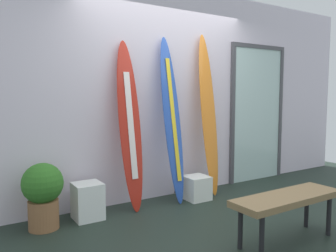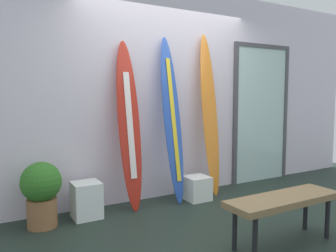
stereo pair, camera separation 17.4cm
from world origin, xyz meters
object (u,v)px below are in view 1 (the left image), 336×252
(surfboard_sunset, at_px, (208,114))
(potted_plant, at_px, (43,192))
(bench, at_px, (287,201))
(display_block_center, at_px, (88,201))
(surfboard_crimson, at_px, (130,125))
(glass_door, at_px, (257,111))
(surfboard_cobalt, at_px, (172,120))
(display_block_left, at_px, (196,188))

(surfboard_sunset, bearing_deg, potted_plant, -177.49)
(bench, bearing_deg, display_block_center, 131.38)
(potted_plant, bearing_deg, surfboard_crimson, 4.82)
(display_block_center, relative_size, potted_plant, 0.59)
(surfboard_crimson, xyz_separation_m, bench, (0.82, -1.61, -0.62))
(surfboard_crimson, distance_m, potted_plant, 1.20)
(display_block_center, relative_size, glass_door, 0.19)
(surfboard_cobalt, xyz_separation_m, glass_door, (1.77, 0.23, 0.06))
(potted_plant, bearing_deg, glass_door, 5.03)
(display_block_left, bearing_deg, surfboard_crimson, 171.35)
(surfboard_cobalt, bearing_deg, surfboard_sunset, 2.69)
(surfboard_crimson, xyz_separation_m, potted_plant, (-1.02, -0.09, -0.62))
(glass_door, distance_m, potted_plant, 3.46)
(surfboard_crimson, relative_size, display_block_left, 6.57)
(display_block_center, distance_m, potted_plant, 0.51)
(surfboard_crimson, bearing_deg, potted_plant, -175.18)
(glass_door, bearing_deg, potted_plant, -174.97)
(surfboard_cobalt, xyz_separation_m, display_block_center, (-1.13, -0.03, -0.84))
(bench, bearing_deg, surfboard_cobalt, 98.64)
(display_block_center, height_order, bench, bench)
(surfboard_cobalt, distance_m, glass_door, 1.78)
(display_block_left, xyz_separation_m, display_block_center, (-1.44, 0.08, 0.05))
(surfboard_sunset, distance_m, bench, 1.81)
(surfboard_sunset, relative_size, bench, 1.88)
(display_block_left, relative_size, potted_plant, 0.45)
(display_block_left, relative_size, glass_door, 0.14)
(potted_plant, bearing_deg, surfboard_cobalt, 2.45)
(display_block_left, bearing_deg, glass_door, 13.29)
(surfboard_cobalt, bearing_deg, bench, -81.36)
(surfboard_cobalt, distance_m, bench, 1.74)
(bench, bearing_deg, potted_plant, 140.51)
(glass_door, height_order, bench, glass_door)
(surfboard_crimson, height_order, display_block_center, surfboard_crimson)
(glass_door, relative_size, bench, 1.83)
(surfboard_cobalt, xyz_separation_m, potted_plant, (-1.61, -0.07, -0.66))
(surfboard_cobalt, distance_m, display_block_center, 1.41)
(surfboard_sunset, bearing_deg, glass_door, 9.78)
(display_block_center, xyz_separation_m, glass_door, (2.90, 0.26, 0.91))
(surfboard_crimson, relative_size, potted_plant, 2.96)
(potted_plant, bearing_deg, display_block_center, 4.19)
(bench, bearing_deg, glass_door, 50.01)
(surfboard_cobalt, height_order, display_block_center, surfboard_cobalt)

